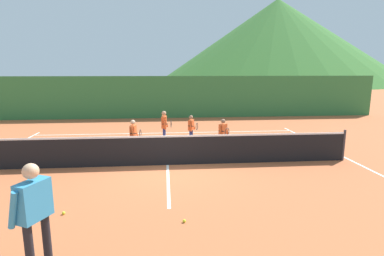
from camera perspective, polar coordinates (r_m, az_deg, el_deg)
name	(u,v)px	position (r m, az deg, el deg)	size (l,w,h in m)	color
ground_plane	(168,165)	(9.89, -4.60, -6.93)	(120.00, 120.00, 0.00)	#BC6038
line_baseline_far	(167,133)	(14.76, -4.80, -0.92)	(12.39, 0.08, 0.01)	white
line_sideline_east	(350,160)	(11.70, 27.52, -5.33)	(0.08, 11.39, 0.01)	white
line_service_center	(168,165)	(9.89, -4.60, -6.92)	(0.08, 6.30, 0.01)	white
tennis_net	(167,150)	(9.75, -4.65, -4.14)	(11.92, 0.08, 1.05)	#333338
instructor	(34,207)	(5.21, -27.50, -13.08)	(0.52, 0.85, 1.70)	black
student_0	(134,134)	(11.05, -10.91, -1.08)	(0.41, 0.65, 1.27)	silver
student_1	(164,124)	(12.47, -5.21, 0.71)	(0.41, 0.67, 1.37)	navy
student_2	(191,127)	(12.42, -0.12, 0.22)	(0.41, 0.66, 1.19)	navy
student_3	(223,132)	(11.43, 5.86, -0.71)	(0.45, 0.67, 1.22)	black
tennis_ball_1	(184,221)	(6.39, -1.47, -17.03)	(0.07, 0.07, 0.07)	yellow
tennis_ball_2	(64,213)	(7.23, -22.96, -14.49)	(0.07, 0.07, 0.07)	yellow
windscreen_fence	(166,97)	(19.18, -4.96, 5.78)	(27.25, 0.08, 2.63)	#33753D
hill_0	(279,48)	(73.12, 15.94, 14.28)	(50.95, 50.95, 15.54)	#2D6628
hill_1	(276,41)	(75.09, 15.51, 15.39)	(54.85, 54.85, 18.64)	#38702D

